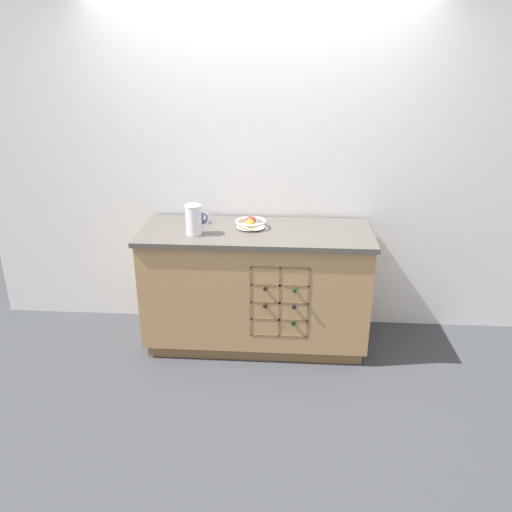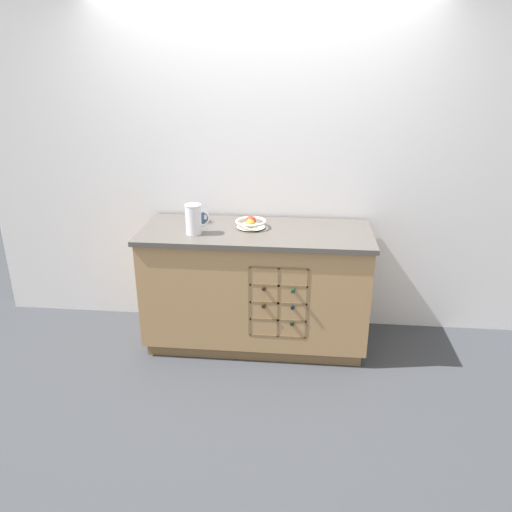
% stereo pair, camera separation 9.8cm
% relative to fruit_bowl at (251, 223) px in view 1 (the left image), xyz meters
% --- Properties ---
extents(ground_plane, '(14.00, 14.00, 0.00)m').
position_rel_fruit_bowl_xyz_m(ground_plane, '(0.04, -0.04, -0.95)').
color(ground_plane, '#383A3F').
extents(back_wall, '(4.40, 0.06, 2.55)m').
position_rel_fruit_bowl_xyz_m(back_wall, '(0.04, 0.34, 0.32)').
color(back_wall, white).
rests_on(back_wall, ground_plane).
extents(kitchen_island, '(1.67, 0.69, 0.92)m').
position_rel_fruit_bowl_xyz_m(kitchen_island, '(0.04, -0.05, -0.49)').
color(kitchen_island, brown).
rests_on(kitchen_island, ground_plane).
extents(fruit_bowl, '(0.22, 0.22, 0.09)m').
position_rel_fruit_bowl_xyz_m(fruit_bowl, '(0.00, 0.00, 0.00)').
color(fruit_bowl, silver).
rests_on(fruit_bowl, kitchen_island).
extents(white_pitcher, '(0.17, 0.12, 0.21)m').
position_rel_fruit_bowl_xyz_m(white_pitcher, '(-0.38, -0.17, 0.07)').
color(white_pitcher, white).
rests_on(white_pitcher, kitchen_island).
extents(ceramic_mug, '(0.13, 0.09, 0.08)m').
position_rel_fruit_bowl_xyz_m(ceramic_mug, '(-0.41, 0.10, 0.00)').
color(ceramic_mug, '#385684').
rests_on(ceramic_mug, kitchen_island).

